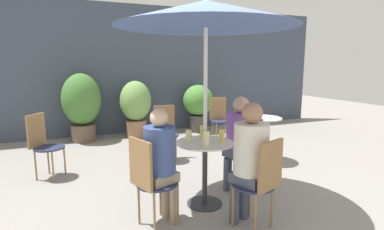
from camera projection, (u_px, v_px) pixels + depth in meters
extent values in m
plane|color=gray|center=(212.00, 204.00, 3.55)|extent=(20.00, 20.00, 0.00)
cube|color=#3D4756|center=(137.00, 70.00, 7.10)|extent=(10.00, 0.06, 3.00)
cylinder|color=#2D2D33|center=(205.00, 203.00, 3.55)|extent=(0.42, 0.42, 0.01)
cylinder|color=#2D2D33|center=(205.00, 174.00, 3.48)|extent=(0.06, 0.06, 0.72)
cylinder|color=silver|center=(205.00, 143.00, 3.42)|extent=(0.66, 0.66, 0.02)
cylinder|color=#2D2D33|center=(260.00, 161.00, 5.11)|extent=(0.42, 0.42, 0.01)
cylinder|color=#2D2D33|center=(261.00, 140.00, 5.05)|extent=(0.06, 0.06, 0.72)
cylinder|color=silver|center=(262.00, 118.00, 4.99)|extent=(0.65, 0.65, 0.02)
cylinder|color=#232847|center=(157.00, 183.00, 3.02)|extent=(0.42, 0.42, 0.02)
cylinder|color=olive|center=(139.00, 204.00, 3.07)|extent=(0.02, 0.02, 0.44)
cylinder|color=olive|center=(154.00, 214.00, 2.87)|extent=(0.02, 0.02, 0.44)
cylinder|color=olive|center=(160.00, 196.00, 3.25)|extent=(0.02, 0.02, 0.44)
cylinder|color=olive|center=(176.00, 205.00, 3.05)|extent=(0.02, 0.02, 0.44)
cube|color=olive|center=(140.00, 164.00, 2.85)|extent=(0.15, 0.35, 0.48)
cylinder|color=#232847|center=(253.00, 185.00, 2.98)|extent=(0.42, 0.42, 0.02)
cylinder|color=olive|center=(255.00, 216.00, 2.83)|extent=(0.02, 0.02, 0.44)
cylinder|color=olive|center=(272.00, 207.00, 3.01)|extent=(0.02, 0.02, 0.44)
cylinder|color=olive|center=(233.00, 206.00, 3.02)|extent=(0.02, 0.02, 0.44)
cylinder|color=olive|center=(249.00, 198.00, 3.21)|extent=(0.02, 0.02, 0.44)
cube|color=olive|center=(271.00, 166.00, 2.80)|extent=(0.35, 0.15, 0.48)
cylinder|color=#232847|center=(242.00, 156.00, 3.93)|extent=(0.42, 0.42, 0.02)
cylinder|color=olive|center=(256.00, 173.00, 3.96)|extent=(0.02, 0.02, 0.44)
cylinder|color=olive|center=(239.00, 167.00, 4.16)|extent=(0.02, 0.02, 0.44)
cylinder|color=olive|center=(243.00, 178.00, 3.77)|extent=(0.02, 0.02, 0.44)
cylinder|color=olive|center=(226.00, 172.00, 3.97)|extent=(0.02, 0.02, 0.44)
cube|color=olive|center=(251.00, 135.00, 4.01)|extent=(0.15, 0.35, 0.48)
cylinder|color=#232847|center=(166.00, 135.00, 5.05)|extent=(0.42, 0.42, 0.02)
cylinder|color=olive|center=(173.00, 146.00, 5.26)|extent=(0.02, 0.02, 0.44)
cylinder|color=olive|center=(158.00, 147.00, 5.19)|extent=(0.02, 0.02, 0.44)
cylinder|color=olive|center=(176.00, 150.00, 4.99)|extent=(0.02, 0.02, 0.44)
cylinder|color=olive|center=(160.00, 151.00, 4.93)|extent=(0.02, 0.02, 0.44)
cube|color=olive|center=(164.00, 119.00, 5.19)|extent=(0.36, 0.08, 0.48)
cylinder|color=#232847|center=(49.00, 148.00, 4.30)|extent=(0.42, 0.42, 0.02)
cylinder|color=olive|center=(48.00, 160.00, 4.50)|extent=(0.02, 0.02, 0.44)
cylinder|color=olive|center=(36.00, 166.00, 4.23)|extent=(0.02, 0.02, 0.44)
cylinder|color=olive|center=(65.00, 161.00, 4.45)|extent=(0.02, 0.02, 0.44)
cylinder|color=olive|center=(53.00, 167.00, 4.18)|extent=(0.02, 0.02, 0.44)
cube|color=olive|center=(36.00, 130.00, 4.29)|extent=(0.22, 0.32, 0.48)
cylinder|color=#232847|center=(221.00, 121.00, 6.32)|extent=(0.42, 0.42, 0.02)
cylinder|color=olive|center=(224.00, 130.00, 6.52)|extent=(0.02, 0.02, 0.44)
cylinder|color=olive|center=(212.00, 131.00, 6.46)|extent=(0.02, 0.02, 0.44)
cylinder|color=olive|center=(229.00, 133.00, 6.26)|extent=(0.02, 0.02, 0.44)
cylinder|color=olive|center=(216.00, 133.00, 6.20)|extent=(0.02, 0.02, 0.44)
cube|color=olive|center=(218.00, 108.00, 6.46)|extent=(0.36, 0.08, 0.48)
cylinder|color=gray|center=(174.00, 202.00, 3.11)|extent=(0.10, 0.10, 0.44)
cylinder|color=gray|center=(166.00, 198.00, 3.22)|extent=(0.10, 0.10, 0.44)
cube|color=gray|center=(160.00, 177.00, 3.04)|extent=(0.38, 0.36, 0.10)
cylinder|color=#384C84|center=(160.00, 150.00, 2.99)|extent=(0.32, 0.32, 0.47)
sphere|color=#DBAD89|center=(159.00, 118.00, 2.93)|extent=(0.18, 0.18, 0.18)
cylinder|color=#42475B|center=(244.00, 199.00, 3.19)|extent=(0.10, 0.10, 0.44)
cylinder|color=#42475B|center=(234.00, 203.00, 3.09)|extent=(0.10, 0.10, 0.44)
cube|color=#42475B|center=(250.00, 178.00, 3.00)|extent=(0.39, 0.41, 0.10)
cylinder|color=beige|center=(251.00, 149.00, 2.95)|extent=(0.35, 0.35, 0.51)
sphere|color=#9E7051|center=(252.00, 113.00, 2.89)|extent=(0.21, 0.21, 0.21)
cylinder|color=#42475B|center=(228.00, 174.00, 3.91)|extent=(0.11, 0.11, 0.44)
cylinder|color=#42475B|center=(237.00, 178.00, 3.79)|extent=(0.11, 0.11, 0.44)
cube|color=#42475B|center=(240.00, 152.00, 3.89)|extent=(0.43, 0.41, 0.11)
cylinder|color=#7A4C9E|center=(240.00, 130.00, 3.84)|extent=(0.37, 0.37, 0.46)
sphere|color=tan|center=(241.00, 105.00, 3.78)|extent=(0.21, 0.21, 0.21)
cylinder|color=beige|center=(206.00, 139.00, 3.22)|extent=(0.07, 0.07, 0.17)
cylinder|color=#DBC65B|center=(222.00, 136.00, 3.39)|extent=(0.07, 0.07, 0.15)
cylinder|color=#DBC65B|center=(203.00, 132.00, 3.59)|extent=(0.06, 0.06, 0.16)
cylinder|color=beige|center=(189.00, 136.00, 3.40)|extent=(0.07, 0.07, 0.14)
cylinder|color=brown|center=(84.00, 133.00, 6.44)|extent=(0.51, 0.51, 0.36)
ellipsoid|color=#427533|center=(81.00, 99.00, 6.32)|extent=(0.80, 0.80, 1.09)
cylinder|color=#93664C|center=(136.00, 129.00, 6.80)|extent=(0.45, 0.45, 0.38)
ellipsoid|color=#709E51|center=(136.00, 101.00, 6.69)|extent=(0.70, 0.70, 0.89)
cylinder|color=#47423D|center=(198.00, 123.00, 7.37)|extent=(0.44, 0.44, 0.40)
ellipsoid|color=#4C8938|center=(198.00, 100.00, 7.27)|extent=(0.74, 0.74, 0.74)
cylinder|color=silver|center=(205.00, 108.00, 3.35)|extent=(0.04, 0.04, 2.31)
cone|color=#3D5184|center=(206.00, 14.00, 3.18)|extent=(1.98, 1.98, 0.28)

